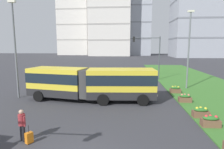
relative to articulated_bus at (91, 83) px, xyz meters
name	(u,v)px	position (x,y,z in m)	size (l,w,h in m)	color
articulated_bus	(91,83)	(0.00, 0.00, 0.00)	(12.04, 3.63, 3.00)	yellow
car_white_van	(71,75)	(-4.89, 10.13, -0.90)	(4.60, 2.47, 1.58)	silver
pedestrian_crossing	(22,123)	(-2.18, -7.91, -0.65)	(0.52, 0.36, 1.74)	black
rolling_suitcase	(29,138)	(-1.73, -8.11, -1.34)	(0.39, 0.43, 0.97)	orange
flower_planter_1	(211,121)	(8.54, -5.36, -1.23)	(1.10, 0.56, 0.74)	brown
flower_planter_2	(201,112)	(8.54, -3.79, -1.23)	(1.10, 0.56, 0.74)	brown
flower_planter_3	(185,98)	(8.54, -0.11, -1.23)	(1.10, 0.56, 0.74)	brown
flower_planter_4	(175,90)	(8.54, 3.31, -1.23)	(1.10, 0.56, 0.74)	brown
traffic_light_far_right	(151,50)	(6.81, 11.73, 2.78)	(4.22, 0.28, 6.47)	#474C51
streetlight_left	(15,46)	(-7.35, 0.41, 3.40)	(0.70, 0.28, 9.23)	slate
streetlight_median	(189,47)	(10.44, 5.71, 3.32)	(0.70, 0.28, 9.05)	slate
apartment_tower_west	(75,12)	(-28.85, 101.59, 24.41)	(18.28, 18.77, 52.07)	silver
apartment_tower_westcentre	(110,18)	(-6.12, 88.07, 18.56)	(22.10, 14.75, 40.38)	silver
apartment_tower_centre	(136,24)	(8.54, 96.17, 16.26)	(15.86, 14.91, 35.80)	#9EA3AD
apartment_tower_eastcentre	(197,12)	(36.03, 77.49, 19.58)	(21.99, 17.90, 42.43)	#9EA3AD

